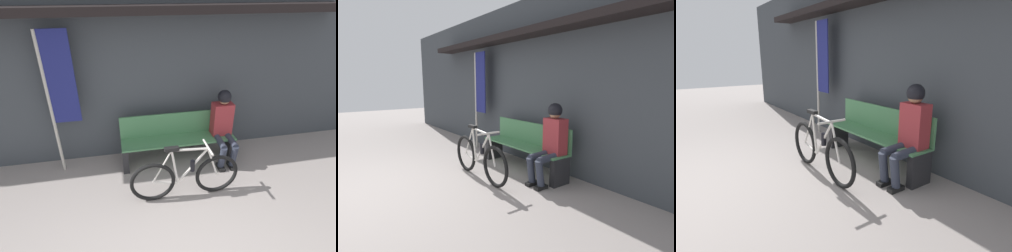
{
  "view_description": "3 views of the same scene",
  "coord_description": "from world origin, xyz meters",
  "views": [
    {
      "loc": [
        -0.36,
        -1.3,
        2.81
      ],
      "look_at": [
        0.33,
        2.11,
        0.92
      ],
      "focal_mm": 28.0,
      "sensor_mm": 36.0,
      "label": 1
    },
    {
      "loc": [
        4.18,
        -0.59,
        1.63
      ],
      "look_at": [
        0.6,
        2.04,
        0.87
      ],
      "focal_mm": 28.0,
      "sensor_mm": 36.0,
      "label": 2
    },
    {
      "loc": [
        3.49,
        -0.12,
        1.62
      ],
      "look_at": [
        0.4,
        2.02,
        0.61
      ],
      "focal_mm": 28.0,
      "sensor_mm": 36.0,
      "label": 3
    }
  ],
  "objects": [
    {
      "name": "person_seated",
      "position": [
        1.35,
        2.38,
        0.74
      ],
      "size": [
        0.34,
        0.61,
        1.29
      ],
      "color": "#2D3342",
      "rests_on": "ground_plane"
    },
    {
      "name": "storefront_wall",
      "position": [
        0.0,
        2.93,
        1.66
      ],
      "size": [
        12.0,
        0.56,
        3.2
      ],
      "color": "#3D4247",
      "rests_on": "ground_plane"
    },
    {
      "name": "bicycle",
      "position": [
        0.48,
        1.57,
        0.36
      ],
      "size": [
        1.61,
        0.4,
        0.89
      ],
      "color": "black",
      "rests_on": "ground_plane"
    },
    {
      "name": "ground_plane",
      "position": [
        0.0,
        0.0,
        0.0
      ],
      "size": [
        24.0,
        24.0,
        0.0
      ],
      "primitive_type": "plane",
      "color": "gray"
    },
    {
      "name": "banner_pole",
      "position": [
        -1.24,
        2.6,
        1.44
      ],
      "size": [
        0.45,
        0.05,
        2.29
      ],
      "color": "#B7B2A8",
      "rests_on": "ground_plane"
    },
    {
      "name": "park_bench_near",
      "position": [
        0.58,
        2.49,
        0.43
      ],
      "size": [
        1.95,
        0.42,
        0.87
      ],
      "color": "#477F51",
      "rests_on": "ground_plane"
    }
  ]
}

